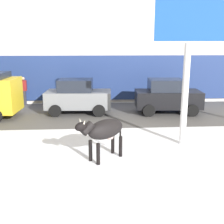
# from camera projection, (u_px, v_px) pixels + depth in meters

# --- Properties ---
(ground_plane) EXTENTS (120.00, 120.00, 0.00)m
(ground_plane) POSITION_uv_depth(u_px,v_px,m) (133.00, 185.00, 7.61)
(ground_plane) COLOR white
(road_strip) EXTENTS (60.00, 5.60, 0.01)m
(road_strip) POSITION_uv_depth(u_px,v_px,m) (113.00, 113.00, 15.42)
(road_strip) COLOR #514F4C
(road_strip) RESTS_ON ground
(building_facade) EXTENTS (44.00, 6.10, 13.00)m
(building_facade) POSITION_uv_depth(u_px,v_px,m) (108.00, 3.00, 19.68)
(building_facade) COLOR beige
(building_facade) RESTS_ON ground
(cow_black) EXTENTS (1.74, 1.51, 1.54)m
(cow_black) POSITION_uv_depth(u_px,v_px,m) (104.00, 130.00, 9.09)
(cow_black) COLOR black
(cow_black) RESTS_ON ground
(billboard) EXTENTS (2.50, 0.79, 5.56)m
(billboard) POSITION_uv_depth(u_px,v_px,m) (189.00, 26.00, 9.73)
(billboard) COLOR silver
(billboard) RESTS_ON ground
(car_grey_hatchback) EXTENTS (3.59, 2.07, 1.86)m
(car_grey_hatchback) POSITION_uv_depth(u_px,v_px,m) (78.00, 96.00, 15.31)
(car_grey_hatchback) COLOR slate
(car_grey_hatchback) RESTS_ON ground
(car_black_hatchback) EXTENTS (3.59, 2.07, 1.86)m
(car_black_hatchback) POSITION_uv_depth(u_px,v_px,m) (167.00, 96.00, 15.37)
(car_black_hatchback) COLOR black
(car_black_hatchback) RESTS_ON ground
(pedestrian_near_billboard) EXTENTS (0.36, 0.24, 1.73)m
(pedestrian_near_billboard) POSITION_uv_depth(u_px,v_px,m) (24.00, 91.00, 17.44)
(pedestrian_near_billboard) COLOR #282833
(pedestrian_near_billboard) RESTS_ON ground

